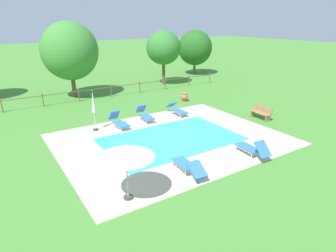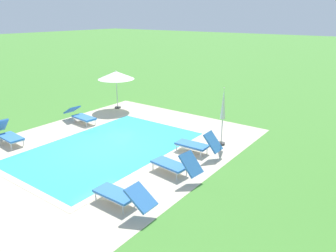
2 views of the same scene
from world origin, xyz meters
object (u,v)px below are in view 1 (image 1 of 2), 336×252
(tree_west_mid, at_px, (70,51))
(tree_centre, at_px, (164,48))
(patio_umbrella_closed_row_west, at_px, (93,106))
(tree_far_east, at_px, (195,48))
(sun_lounger_north_near_steps, at_px, (119,121))
(wooden_bench_lawn_side, at_px, (261,112))
(sun_lounger_north_mid, at_px, (177,109))
(sun_lounger_south_near_corner, at_px, (188,165))
(patio_umbrella_open_foreground, at_px, (126,151))
(sun_lounger_north_end, at_px, (252,148))
(terracotta_urn_near_fence, at_px, (184,97))
(sun_lounger_north_far, at_px, (145,115))

(tree_west_mid, relative_size, tree_centre, 1.17)
(patio_umbrella_closed_row_west, distance_m, tree_far_east, 20.47)
(sun_lounger_north_near_steps, distance_m, wooden_bench_lawn_side, 9.32)
(sun_lounger_north_mid, bearing_deg, sun_lounger_south_near_corner, -121.36)
(patio_umbrella_open_foreground, bearing_deg, tree_far_east, 46.96)
(tree_centre, xyz_separation_m, tree_far_east, (6.24, 2.97, -0.51))
(sun_lounger_north_end, relative_size, tree_far_east, 0.38)
(patio_umbrella_open_foreground, bearing_deg, patio_umbrella_closed_row_west, 79.24)
(terracotta_urn_near_fence, bearing_deg, sun_lounger_south_near_corner, -125.27)
(sun_lounger_north_mid, distance_m, patio_umbrella_open_foreground, 10.42)
(sun_lounger_south_near_corner, height_order, tree_west_mid, tree_west_mid)
(sun_lounger_south_near_corner, distance_m, tree_far_east, 24.38)
(sun_lounger_south_near_corner, relative_size, patio_umbrella_closed_row_west, 0.86)
(wooden_bench_lawn_side, bearing_deg, tree_far_east, 67.18)
(sun_lounger_north_far, xyz_separation_m, tree_west_mid, (-2.11, 8.61, 3.44))
(sun_lounger_north_near_steps, xyz_separation_m, terracotta_urn_near_fence, (6.94, 2.77, -0.03))
(sun_lounger_north_near_steps, relative_size, sun_lounger_north_end, 0.96)
(patio_umbrella_closed_row_west, relative_size, terracotta_urn_near_fence, 3.61)
(sun_lounger_north_near_steps, xyz_separation_m, tree_far_east, (15.23, 12.17, 2.72))
(sun_lounger_north_mid, height_order, patio_umbrella_closed_row_west, patio_umbrella_closed_row_west)
(patio_umbrella_open_foreground, relative_size, patio_umbrella_closed_row_west, 0.89)
(sun_lounger_north_mid, xyz_separation_m, patio_umbrella_closed_row_west, (-5.82, 0.11, 1.16))
(sun_lounger_north_end, relative_size, patio_umbrella_open_foreground, 0.90)
(sun_lounger_south_near_corner, relative_size, tree_centre, 0.40)
(patio_umbrella_closed_row_west, distance_m, tree_centre, 13.82)
(sun_lounger_north_end, xyz_separation_m, sun_lounger_south_near_corner, (-3.62, 0.31, -0.03))
(sun_lounger_north_near_steps, height_order, patio_umbrella_open_foreground, patio_umbrella_open_foreground)
(tree_centre, bearing_deg, tree_far_east, 25.50)
(sun_lounger_south_near_corner, xyz_separation_m, tree_far_east, (15.06, 18.97, 2.75))
(sun_lounger_north_far, xyz_separation_m, sun_lounger_south_near_corner, (-1.81, -7.12, -0.03))
(sun_lounger_north_far, distance_m, sun_lounger_north_end, 7.65)
(patio_umbrella_closed_row_west, bearing_deg, tree_centre, 40.57)
(sun_lounger_north_far, xyz_separation_m, sun_lounger_north_end, (1.81, -7.43, -0.00))
(tree_west_mid, bearing_deg, sun_lounger_south_near_corner, -88.93)
(tree_centre, bearing_deg, patio_umbrella_closed_row_west, -139.43)
(patio_umbrella_closed_row_west, height_order, tree_west_mid, tree_west_mid)
(patio_umbrella_closed_row_west, bearing_deg, sun_lounger_north_mid, -1.06)
(terracotta_urn_near_fence, distance_m, tree_west_mid, 9.99)
(sun_lounger_north_far, distance_m, sun_lounger_south_near_corner, 7.35)
(sun_lounger_south_near_corner, xyz_separation_m, tree_centre, (8.83, 15.99, 3.27))
(sun_lounger_north_mid, relative_size, patio_umbrella_open_foreground, 0.93)
(tree_west_mid, bearing_deg, patio_umbrella_open_foreground, -99.43)
(wooden_bench_lawn_side, relative_size, tree_centre, 0.29)
(sun_lounger_north_far, bearing_deg, terracotta_urn_near_fence, 26.30)
(patio_umbrella_closed_row_west, bearing_deg, terracotta_urn_near_fence, 16.48)
(sun_lounger_north_mid, xyz_separation_m, tree_centre, (4.56, 8.99, 3.26))
(sun_lounger_north_far, relative_size, terracotta_urn_near_fence, 2.87)
(terracotta_urn_near_fence, bearing_deg, sun_lounger_north_mid, -134.26)
(tree_centre, bearing_deg, sun_lounger_north_far, -128.33)
(sun_lounger_north_end, distance_m, terracotta_urn_near_fence, 10.37)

